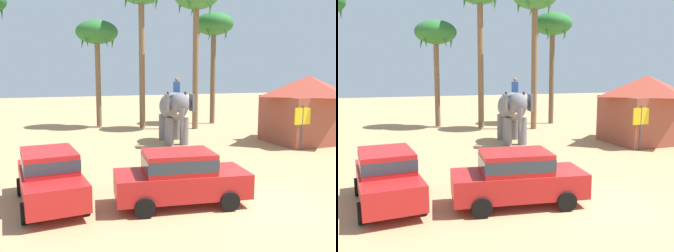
# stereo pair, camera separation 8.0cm
# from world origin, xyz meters

# --- Properties ---
(ground_plane) EXTENTS (120.00, 120.00, 0.00)m
(ground_plane) POSITION_xyz_m (0.00, 0.00, 0.00)
(ground_plane) COLOR tan
(car_sedan_foreground) EXTENTS (4.32, 2.36, 1.70)m
(car_sedan_foreground) POSITION_xyz_m (-1.91, 0.95, 0.93)
(car_sedan_foreground) COLOR red
(car_sedan_foreground) RESTS_ON ground
(car_parked_far_side) EXTENTS (2.07, 4.20, 1.70)m
(car_parked_far_side) POSITION_xyz_m (-5.68, 2.50, 0.93)
(car_parked_far_side) COLOR red
(car_parked_far_side) RESTS_ON ground
(elephant_with_mahout) EXTENTS (2.11, 3.99, 3.88)m
(elephant_with_mahout) POSITION_xyz_m (1.81, 10.54, 1.99)
(elephant_with_mahout) COLOR slate
(elephant_with_mahout) RESTS_ON ground
(palm_tree_behind_elephant) EXTENTS (3.20, 3.20, 8.18)m
(palm_tree_behind_elephant) POSITION_xyz_m (-1.09, 19.03, 7.04)
(palm_tree_behind_elephant) COLOR brown
(palm_tree_behind_elephant) RESTS_ON ground
(palm_tree_near_hut) EXTENTS (3.20, 3.20, 9.04)m
(palm_tree_near_hut) POSITION_xyz_m (8.12, 17.49, 7.84)
(palm_tree_near_hut) COLOR brown
(palm_tree_near_hut) RESTS_ON ground
(palm_tree_leaning_seaward) EXTENTS (3.20, 3.20, 10.55)m
(palm_tree_leaning_seaward) POSITION_xyz_m (5.42, 15.20, 9.21)
(palm_tree_leaning_seaward) COLOR brown
(palm_tree_leaning_seaward) RESTS_ON ground
(roadside_hut) EXTENTS (5.07, 4.28, 4.00)m
(roadside_hut) POSITION_xyz_m (9.34, 7.88, 2.12)
(roadside_hut) COLOR #994C38
(roadside_hut) RESTS_ON ground
(signboard_yellow) EXTENTS (1.00, 0.10, 2.40)m
(signboard_yellow) POSITION_xyz_m (7.40, 6.10, 1.69)
(signboard_yellow) COLOR #4C4C51
(signboard_yellow) RESTS_ON ground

